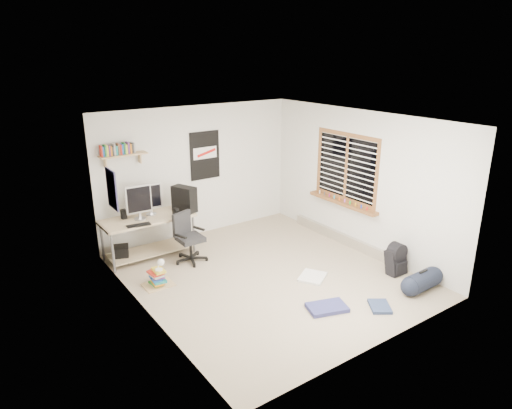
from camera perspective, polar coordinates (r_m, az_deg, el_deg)
floor at (r=7.44m, az=1.44°, el=-8.90°), size 4.00×4.50×0.01m
ceiling at (r=6.66m, az=1.62°, el=10.62°), size 4.00×4.50×0.01m
back_wall at (r=8.79m, az=-7.26°, el=4.10°), size 4.00×0.01×2.50m
left_wall at (r=6.04m, az=-13.98°, el=-3.12°), size 0.01×4.50×2.50m
right_wall at (r=8.25m, az=12.81°, el=2.82°), size 0.01×4.50×2.50m
desk at (r=8.18m, az=-13.25°, el=-3.92°), size 1.68×1.01×0.72m
monitor_left at (r=7.91m, az=-14.41°, el=-0.21°), size 0.44×0.13×0.48m
monitor_right at (r=8.10m, az=-13.07°, el=0.17°), size 0.40×0.13×0.44m
pc_tower at (r=8.17m, az=-8.95°, el=0.68°), size 0.36×0.48×0.46m
keyboard at (r=7.71m, az=-14.46°, el=-2.52°), size 0.40×0.18×0.02m
speaker_left at (r=8.06m, az=-16.21°, el=-1.18°), size 0.09×0.09×0.17m
speaker_right at (r=7.92m, az=-9.99°, el=-1.04°), size 0.11×0.11×0.17m
office_chair at (r=7.81m, az=-8.24°, el=-3.72°), size 0.72×0.72×0.86m
wall_shelf at (r=8.01m, az=-16.25°, el=5.98°), size 0.80×0.22×0.24m
poster_back_wall at (r=8.77m, az=-6.40°, el=6.11°), size 0.62×0.03×0.92m
poster_left_wall at (r=7.05m, az=-17.59°, el=1.83°), size 0.02×0.42×0.60m
window at (r=8.36m, az=11.14°, el=4.55°), size 0.10×1.50×1.26m
baseboard_heater at (r=8.78m, az=10.62°, el=-4.08°), size 0.08×2.50×0.18m
backpack at (r=7.76m, az=17.07°, el=-6.88°), size 0.32×0.26×0.42m
duffel_bag at (r=7.39m, az=20.04°, el=-9.03°), size 0.30×0.30×0.58m
tshirt at (r=7.40m, az=7.06°, el=-8.97°), size 0.57×0.55×0.04m
jeans_a at (r=6.61m, az=8.88°, el=-12.60°), size 0.62×0.50×0.06m
jeans_b at (r=6.79m, az=15.21°, el=-12.19°), size 0.43×0.45×0.05m
book_stack at (r=7.24m, az=-12.19°, el=-8.78°), size 0.54×0.49×0.30m
desk_lamp at (r=7.13m, az=-12.10°, el=-7.16°), size 0.16×0.22×0.19m
subwoofer at (r=8.17m, az=-16.53°, el=-5.98°), size 0.34×0.34×0.29m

